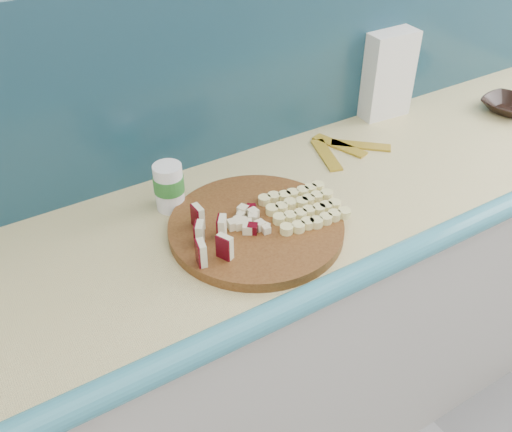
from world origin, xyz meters
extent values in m
cube|color=white|center=(0.00, 1.80, 1.30)|extent=(3.60, 0.04, 2.60)
cube|color=beige|center=(0.10, 1.50, 0.44)|extent=(2.20, 0.60, 0.88)
cube|color=#E6D086|center=(0.10, 1.50, 0.90)|extent=(2.20, 0.60, 0.03)
cube|color=teal|center=(0.10, 1.20, 0.90)|extent=(2.20, 0.06, 0.03)
cube|color=teal|center=(0.10, 1.79, 1.16)|extent=(2.20, 0.02, 0.50)
cylinder|color=#49240F|center=(-0.17, 1.44, 0.92)|extent=(0.46, 0.46, 0.03)
cube|color=#ECE7BD|center=(-0.34, 1.38, 0.96)|extent=(0.02, 0.04, 0.06)
cube|color=#49050F|center=(-0.35, 1.39, 0.96)|extent=(0.01, 0.04, 0.06)
cube|color=#ECE7BD|center=(-0.31, 1.44, 0.96)|extent=(0.02, 0.04, 0.06)
cube|color=#49050F|center=(-0.32, 1.44, 0.96)|extent=(0.01, 0.04, 0.06)
cube|color=#ECE7BD|center=(-0.29, 1.50, 0.96)|extent=(0.02, 0.04, 0.06)
cube|color=#49050F|center=(-0.29, 1.50, 0.96)|extent=(0.01, 0.04, 0.06)
cube|color=#ECE7BD|center=(-0.29, 1.38, 0.96)|extent=(0.02, 0.04, 0.06)
cube|color=#49050F|center=(-0.29, 1.38, 0.96)|extent=(0.01, 0.04, 0.06)
cube|color=#ECE7BD|center=(-0.26, 1.44, 0.96)|extent=(0.02, 0.04, 0.06)
cube|color=#49050F|center=(-0.27, 1.44, 0.96)|extent=(0.01, 0.04, 0.06)
cube|color=#F8F0C6|center=(-0.18, 1.45, 0.95)|extent=(0.02, 0.02, 0.02)
cube|color=#F8F0C6|center=(-0.18, 1.45, 0.95)|extent=(0.02, 0.02, 0.02)
cube|color=#49050F|center=(-0.17, 1.46, 0.95)|extent=(0.02, 0.02, 0.02)
cube|color=#F8F0C6|center=(-0.19, 1.46, 0.95)|extent=(0.02, 0.02, 0.02)
cube|color=#F8F0C6|center=(-0.19, 1.47, 0.95)|extent=(0.02, 0.02, 0.02)
cube|color=#F8F0C6|center=(-0.20, 1.47, 0.95)|extent=(0.02, 0.02, 0.02)
cube|color=#F8F0C6|center=(-0.20, 1.46, 0.95)|extent=(0.02, 0.02, 0.02)
cube|color=#F8F0C6|center=(-0.21, 1.46, 0.95)|extent=(0.02, 0.02, 0.02)
cube|color=#49050F|center=(-0.22, 1.45, 0.95)|extent=(0.02, 0.02, 0.02)
cube|color=#F8F0C6|center=(-0.21, 1.44, 0.95)|extent=(0.02, 0.02, 0.02)
cube|color=#F8F0C6|center=(-0.21, 1.43, 0.95)|extent=(0.02, 0.02, 0.02)
cube|color=#F8F0C6|center=(-0.20, 1.44, 0.95)|extent=(0.02, 0.02, 0.02)
cube|color=#F8F0C6|center=(-0.19, 1.43, 0.95)|extent=(0.02, 0.02, 0.02)
cube|color=#F8F0C6|center=(-0.19, 1.42, 0.95)|extent=(0.02, 0.02, 0.02)
cube|color=#49050F|center=(-0.19, 1.44, 0.95)|extent=(0.02, 0.02, 0.02)
cube|color=#F8F0C6|center=(-0.18, 1.44, 0.95)|extent=(0.02, 0.02, 0.02)
cylinder|color=#F8F097|center=(-0.13, 1.38, 0.94)|extent=(0.03, 0.03, 0.02)
cylinder|color=#F8F097|center=(-0.10, 1.37, 0.94)|extent=(0.03, 0.03, 0.02)
cylinder|color=#F8F097|center=(-0.08, 1.37, 0.94)|extent=(0.03, 0.03, 0.02)
cylinder|color=#F8F097|center=(-0.05, 1.37, 0.94)|extent=(0.03, 0.03, 0.02)
cylinder|color=#F8F097|center=(-0.03, 1.36, 0.94)|extent=(0.03, 0.03, 0.02)
cylinder|color=#F8F097|center=(0.00, 1.36, 0.94)|extent=(0.03, 0.03, 0.02)
cylinder|color=#F8F097|center=(0.02, 1.36, 0.94)|extent=(0.03, 0.03, 0.02)
cylinder|color=#F8F097|center=(-0.12, 1.42, 0.94)|extent=(0.03, 0.03, 0.02)
cylinder|color=#F8F097|center=(-0.10, 1.41, 0.94)|extent=(0.03, 0.03, 0.02)
cylinder|color=#F8F097|center=(-0.07, 1.41, 0.94)|extent=(0.03, 0.03, 0.02)
cylinder|color=#F8F097|center=(-0.05, 1.41, 0.94)|extent=(0.03, 0.03, 0.02)
cylinder|color=#F8F097|center=(-0.02, 1.40, 0.94)|extent=(0.03, 0.03, 0.02)
cylinder|color=#F8F097|center=(0.00, 1.40, 0.94)|extent=(0.03, 0.03, 0.02)
cylinder|color=#F8F097|center=(0.03, 1.40, 0.94)|extent=(0.03, 0.03, 0.02)
cylinder|color=#F8F097|center=(-0.11, 1.46, 0.94)|extent=(0.03, 0.03, 0.02)
cylinder|color=#F8F097|center=(-0.09, 1.45, 0.94)|extent=(0.03, 0.03, 0.02)
cylinder|color=#F8F097|center=(-0.07, 1.45, 0.94)|extent=(0.03, 0.03, 0.02)
cylinder|color=#F8F097|center=(-0.04, 1.45, 0.94)|extent=(0.03, 0.03, 0.02)
cylinder|color=#F8F097|center=(-0.02, 1.44, 0.94)|extent=(0.03, 0.03, 0.02)
cylinder|color=#F8F097|center=(0.01, 1.44, 0.94)|extent=(0.03, 0.03, 0.02)
cylinder|color=#F8F097|center=(0.03, 1.44, 0.94)|extent=(0.03, 0.03, 0.02)
cylinder|color=#F8F097|center=(-0.11, 1.50, 0.94)|extent=(0.03, 0.03, 0.02)
cylinder|color=#F8F097|center=(-0.08, 1.49, 0.94)|extent=(0.03, 0.03, 0.02)
cylinder|color=#F8F097|center=(-0.06, 1.49, 0.94)|extent=(0.03, 0.03, 0.02)
cylinder|color=#F8F097|center=(-0.04, 1.49, 0.94)|extent=(0.03, 0.03, 0.02)
cylinder|color=#F8F097|center=(-0.01, 1.48, 0.94)|extent=(0.03, 0.03, 0.02)
cylinder|color=#F8F097|center=(0.01, 1.48, 0.94)|extent=(0.03, 0.03, 0.02)
cylinder|color=#F8F097|center=(0.04, 1.48, 0.94)|extent=(0.03, 0.03, 0.02)
imported|color=black|center=(0.84, 1.55, 0.93)|extent=(0.19, 0.19, 0.04)
cube|color=white|center=(0.49, 1.76, 1.04)|extent=(0.16, 0.12, 0.27)
cylinder|color=white|center=(-0.30, 1.64, 0.97)|extent=(0.07, 0.07, 0.12)
cylinder|color=#2E8031|center=(-0.30, 1.64, 0.98)|extent=(0.07, 0.07, 0.04)
cube|color=gold|center=(0.18, 1.63, 0.91)|extent=(0.09, 0.17, 0.01)
cube|color=gold|center=(0.24, 1.65, 0.91)|extent=(0.09, 0.17, 0.01)
cube|color=gold|center=(0.30, 1.62, 0.91)|extent=(0.15, 0.14, 0.01)
camera|label=1|loc=(-0.72, 0.56, 1.74)|focal=40.00mm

